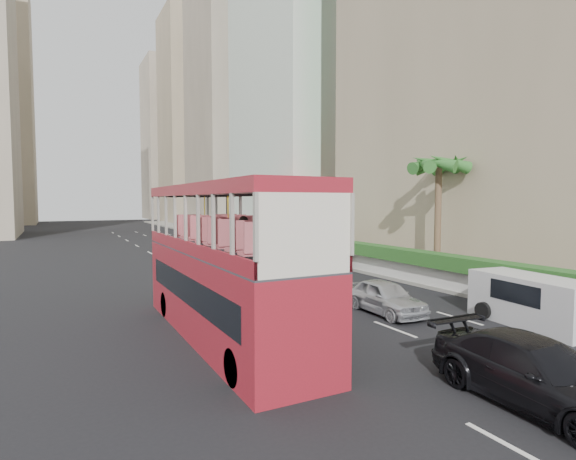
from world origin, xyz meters
TOP-DOWN VIEW (x-y plane):
  - ground_plane at (0.00, 0.00)m, footprint 200.00×200.00m
  - double_decker_bus at (-6.00, 0.00)m, footprint 2.50×11.00m
  - car_silver_lane_a at (-1.78, 4.03)m, footprint 2.22×5.06m
  - car_silver_lane_b at (0.78, -0.08)m, footprint 1.78×4.03m
  - car_black at (-1.60, -8.04)m, footprint 2.32×5.16m
  - van_asset at (1.15, 15.80)m, footprint 2.30×4.98m
  - minibus_near at (0.86, 12.39)m, footprint 2.24×6.46m
  - minibus_far at (4.29, 12.69)m, footprint 2.90×5.93m
  - panel_van_near at (4.39, -3.91)m, footprint 2.32×4.67m
  - panel_van_far at (4.51, 21.38)m, footprint 2.66×5.38m
  - sidewalk at (9.00, 25.00)m, footprint 6.00×120.00m
  - kerb_wall at (6.20, 14.00)m, footprint 0.30×44.00m
  - hedge at (6.20, 14.00)m, footprint 1.10×44.00m
  - palm_tree at (7.80, 4.00)m, footprint 0.36×0.36m
  - shell_station at (10.00, 23.00)m, footprint 6.50×8.00m
  - tower_mid at (18.00, 58.00)m, footprint 16.00×16.00m
  - tower_far_a at (17.00, 82.00)m, footprint 14.00×14.00m
  - tower_far_b at (17.00, 104.00)m, footprint 14.00×14.00m

SIDE VIEW (x-z plane):
  - ground_plane at x=0.00m, z-range 0.00..0.00m
  - car_silver_lane_a at x=-1.78m, z-range -0.81..0.81m
  - car_silver_lane_b at x=0.78m, z-range -0.68..0.68m
  - car_black at x=-1.60m, z-range -0.74..0.74m
  - van_asset at x=1.15m, z-range -0.69..0.69m
  - sidewalk at x=9.00m, z-range 0.00..0.18m
  - kerb_wall at x=6.20m, z-range 0.18..1.18m
  - panel_van_near at x=4.39m, z-range 0.00..1.80m
  - panel_van_far at x=4.51m, z-range 0.00..2.07m
  - minibus_far at x=4.29m, z-range 0.00..2.52m
  - minibus_near at x=0.86m, z-range 0.00..2.85m
  - hedge at x=6.20m, z-range 1.18..1.88m
  - double_decker_bus at x=-6.00m, z-range 0.00..5.06m
  - shell_station at x=10.00m, z-range 0.00..5.50m
  - palm_tree at x=7.80m, z-range 0.18..6.58m
  - tower_far_b at x=17.00m, z-range 0.00..40.00m
  - tower_far_a at x=17.00m, z-range 0.00..44.00m
  - tower_mid at x=18.00m, z-range 0.00..50.00m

